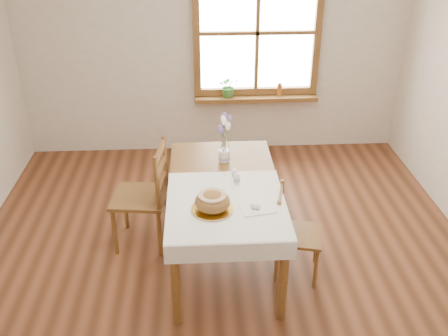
# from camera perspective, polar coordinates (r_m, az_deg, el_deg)

# --- Properties ---
(ground) EXTENTS (5.00, 5.00, 0.00)m
(ground) POSITION_cam_1_polar(r_m,az_deg,el_deg) (4.26, 0.23, -12.64)
(ground) COLOR brown
(ground) RESTS_ON ground
(room_walls) EXTENTS (4.60, 5.10, 2.65)m
(room_walls) POSITION_cam_1_polar(r_m,az_deg,el_deg) (3.39, 0.29, 9.58)
(room_walls) COLOR silver
(room_walls) RESTS_ON ground
(window) EXTENTS (1.46, 0.08, 1.46)m
(window) POSITION_cam_1_polar(r_m,az_deg,el_deg) (5.87, 3.82, 15.17)
(window) COLOR brown
(window) RESTS_ON ground
(window_sill) EXTENTS (1.46, 0.20, 0.05)m
(window_sill) POSITION_cam_1_polar(r_m,az_deg,el_deg) (6.03, 3.66, 7.98)
(window_sill) COLOR brown
(window_sill) RESTS_ON ground
(dining_table) EXTENTS (0.90, 1.60, 0.75)m
(dining_table) POSITION_cam_1_polar(r_m,az_deg,el_deg) (4.11, -0.00, -2.88)
(dining_table) COLOR brown
(dining_table) RESTS_ON ground
(table_linen) EXTENTS (0.91, 0.99, 0.01)m
(table_linen) POSITION_cam_1_polar(r_m,az_deg,el_deg) (3.80, 0.26, -4.11)
(table_linen) COLOR white
(table_linen) RESTS_ON dining_table
(chair_left) EXTENTS (0.53, 0.52, 0.99)m
(chair_left) POSITION_cam_1_polar(r_m,az_deg,el_deg) (4.46, -9.64, -3.12)
(chair_left) COLOR brown
(chair_left) RESTS_ON ground
(chair_right) EXTENTS (0.46, 0.45, 0.79)m
(chair_right) POSITION_cam_1_polar(r_m,az_deg,el_deg) (4.14, 8.54, -7.41)
(chair_right) COLOR brown
(chair_right) RESTS_ON ground
(bread_plate) EXTENTS (0.36, 0.36, 0.02)m
(bread_plate) POSITION_cam_1_polar(r_m,az_deg,el_deg) (3.72, -1.32, -4.74)
(bread_plate) COLOR silver
(bread_plate) RESTS_ON table_linen
(bread_loaf) EXTENTS (0.26, 0.26, 0.14)m
(bread_loaf) POSITION_cam_1_polar(r_m,az_deg,el_deg) (3.68, -1.34, -3.69)
(bread_loaf) COLOR olive
(bread_loaf) RESTS_ON bread_plate
(egg_napkin) EXTENTS (0.29, 0.26, 0.01)m
(egg_napkin) POSITION_cam_1_polar(r_m,az_deg,el_deg) (3.75, 3.78, -4.48)
(egg_napkin) COLOR white
(egg_napkin) RESTS_ON table_linen
(eggs) EXTENTS (0.22, 0.21, 0.04)m
(eggs) POSITION_cam_1_polar(r_m,az_deg,el_deg) (3.74, 3.80, -4.13)
(eggs) COLOR white
(eggs) RESTS_ON egg_napkin
(salt_shaker) EXTENTS (0.05, 0.05, 0.09)m
(salt_shaker) POSITION_cam_1_polar(r_m,az_deg,el_deg) (4.12, 1.21, -0.59)
(salt_shaker) COLOR silver
(salt_shaker) RESTS_ON table_linen
(pepper_shaker) EXTENTS (0.06, 0.06, 0.10)m
(pepper_shaker) POSITION_cam_1_polar(r_m,az_deg,el_deg) (4.03, 1.48, -1.22)
(pepper_shaker) COLOR silver
(pepper_shaker) RESTS_ON table_linen
(flower_vase) EXTENTS (0.11, 0.11, 0.11)m
(flower_vase) POSITION_cam_1_polar(r_m,az_deg,el_deg) (4.38, 0.02, 1.33)
(flower_vase) COLOR silver
(flower_vase) RESTS_ON dining_table
(lavender_bouquet) EXTENTS (0.17, 0.17, 0.33)m
(lavender_bouquet) POSITION_cam_1_polar(r_m,az_deg,el_deg) (4.28, 0.03, 3.92)
(lavender_bouquet) COLOR #6E5292
(lavender_bouquet) RESTS_ON flower_vase
(potted_plant) EXTENTS (0.24, 0.27, 0.20)m
(potted_plant) POSITION_cam_1_polar(r_m,az_deg,el_deg) (5.95, 0.56, 9.07)
(potted_plant) COLOR #387C31
(potted_plant) RESTS_ON window_sill
(amber_bottle) EXTENTS (0.07, 0.07, 0.16)m
(amber_bottle) POSITION_cam_1_polar(r_m,az_deg,el_deg) (6.03, 6.36, 8.94)
(amber_bottle) COLOR #AD5B20
(amber_bottle) RESTS_ON window_sill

